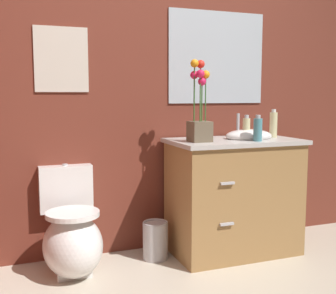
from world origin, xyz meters
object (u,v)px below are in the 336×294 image
hand_wash_bottle (273,124)px  trash_bin (155,240)px  toilet (72,237)px  wall_mirror (217,58)px  lotion_bottle (258,129)px  vanity_cabinet (234,194)px  wall_poster (61,60)px  soap_bottle (246,128)px  flower_vase (200,115)px

hand_wash_bottle → trash_bin: 1.24m
toilet → wall_mirror: size_ratio=0.86×
lotion_bottle → hand_wash_bottle: bearing=37.0°
vanity_cabinet → wall_poster: wall_poster is taller
wall_poster → trash_bin: bearing=-21.1°
soap_bottle → trash_bin: 1.04m
flower_vase → wall_poster: bearing=158.0°
hand_wash_bottle → trash_bin: (-0.94, 0.04, -0.81)m
toilet → vanity_cabinet: (1.18, -0.03, 0.19)m
vanity_cabinet → trash_bin: size_ratio=3.76×
toilet → trash_bin: (0.59, 0.04, -0.11)m
wall_poster → lotion_bottle: bearing=-20.2°
wall_poster → soap_bottle: bearing=-13.2°
lotion_bottle → wall_mirror: wall_mirror is taller
toilet → flower_vase: bearing=-5.5°
trash_bin → wall_poster: size_ratio=0.62×
wall_mirror → soap_bottle: bearing=-72.3°
flower_vase → wall_poster: 1.01m
lotion_bottle → hand_wash_bottle: (0.26, 0.20, 0.02)m
lotion_bottle → toilet: bearing=171.1°
toilet → lotion_bottle: (1.26, -0.20, 0.68)m
vanity_cabinet → wall_mirror: (-0.00, 0.29, 1.02)m
hand_wash_bottle → wall_poster: bearing=170.1°
flower_vase → wall_poster: (-0.87, 0.35, 0.37)m
toilet → wall_mirror: 1.71m
flower_vase → wall_mirror: (0.31, 0.35, 0.42)m
vanity_cabinet → trash_bin: bearing=173.6°
flower_vase → hand_wash_bottle: flower_vase is taller
trash_bin → toilet: bearing=-176.2°
soap_bottle → lotion_bottle: bearing=-93.1°
soap_bottle → trash_bin: (-0.68, 0.07, -0.79)m
soap_bottle → wall_poster: wall_poster is taller
flower_vase → wall_poster: wall_poster is taller
wall_poster → wall_mirror: wall_mirror is taller
trash_bin → hand_wash_bottle: bearing=-2.3°
flower_vase → lotion_bottle: bearing=-16.1°
trash_bin → flower_vase: bearing=-23.7°
toilet → wall_mirror: bearing=12.8°
soap_bottle → wall_mirror: bearing=107.7°
trash_bin → wall_mirror: (0.59, 0.23, 1.31)m
lotion_bottle → wall_poster: size_ratio=0.42×
hand_wash_bottle → wall_mirror: wall_mirror is taller
toilet → trash_bin: toilet is taller
flower_vase → wall_poster: size_ratio=1.27×
trash_bin → wall_poster: (-0.59, 0.23, 1.27)m
trash_bin → lotion_bottle: bearing=-19.4°
trash_bin → wall_poster: 1.41m
hand_wash_bottle → toilet: bearing=-179.9°
toilet → trash_bin: 0.60m
vanity_cabinet → lotion_bottle: 0.53m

